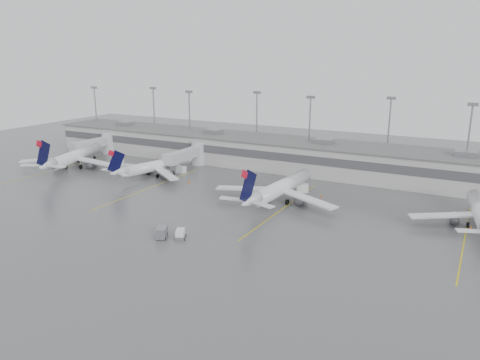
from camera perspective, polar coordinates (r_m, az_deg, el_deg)
The scene contains 19 objects.
ground at distance 88.59m, azimuth -11.59°, elevation -6.14°, with size 260.00×260.00×0.00m, color #525254.
terminal at distance 135.17m, azimuth 4.06°, elevation 3.37°, with size 152.00×17.00×9.45m.
light_masts at distance 139.03m, azimuth 5.10°, elevation 6.96°, with size 142.40×8.00×20.60m.
jet_bridge_left at distance 156.53m, azimuth -16.83°, elevation 4.26°, with size 4.00×17.20×7.00m.
jet_bridge_right at distance 134.49m, azimuth -6.11°, elevation 3.13°, with size 4.00×17.20×7.00m.
stand_markings at distance 107.00m, azimuth -3.44°, elevation -2.10°, with size 105.25×40.00×0.01m.
jet_far_left at distance 141.47m, azimuth -19.63°, elevation 2.72°, with size 28.75×32.70×10.87m.
jet_mid_left at distance 126.46m, azimuth -10.45°, elevation 1.70°, with size 24.36×27.65×9.12m.
jet_mid_right at distance 102.68m, azimuth 4.83°, elevation -0.97°, with size 29.02×32.62×10.55m.
baggage_tug at distance 83.96m, azimuth -7.28°, elevation -6.67°, with size 2.60×3.07×1.70m.
baggage_cart at distance 84.74m, azimuth -9.54°, elevation -6.30°, with size 2.87×3.47×1.94m.
gse_uld_a at distance 142.01m, azimuth -14.48°, elevation 2.09°, with size 2.21×1.47×1.57m, color white.
gse_uld_b at distance 129.77m, azimuth -7.19°, elevation 1.29°, with size 2.48×1.65×1.75m, color white.
gse_uld_c at distance 111.58m, azimuth 7.62°, elevation -0.97°, with size 2.71×1.80×1.92m, color white.
gse_loader at distance 136.68m, azimuth -10.24°, elevation 1.90°, with size 1.84×2.94×1.84m, color slate.
cone_a at distance 144.50m, azimuth -17.35°, elevation 1.93°, with size 0.45×0.45×0.71m, color #F86105.
cone_b at distance 119.37m, azimuth -6.27°, elevation -0.15°, with size 0.48×0.48×0.77m, color #F86105.
cone_c at distance 108.44m, azimuth 9.86°, elevation -1.91°, with size 0.38×0.38×0.60m, color #F86105.
cone_d at distance 98.05m, azimuth 26.33°, elevation -5.15°, with size 0.40×0.40×0.64m, color #F86105.
Camera 1 is at (53.61, -63.01, 31.70)m, focal length 35.00 mm.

